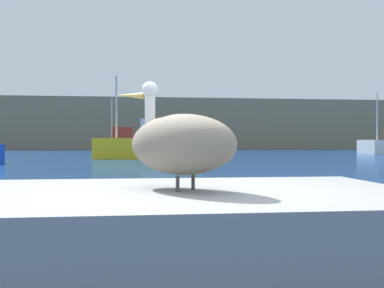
# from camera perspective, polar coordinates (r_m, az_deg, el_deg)

# --- Properties ---
(ground_plane) EXTENTS (260.00, 260.00, 0.00)m
(ground_plane) POSITION_cam_1_polar(r_m,az_deg,el_deg) (3.32, 1.00, -18.48)
(ground_plane) COLOR navy
(hillside_backdrop) EXTENTS (140.00, 17.64, 7.91)m
(hillside_backdrop) POSITION_cam_1_polar(r_m,az_deg,el_deg) (69.17, -6.01, 2.63)
(hillside_backdrop) COLOR #7F755B
(hillside_backdrop) RESTS_ON ground
(pier_dock) EXTENTS (3.83, 2.17, 0.68)m
(pier_dock) POSITION_cam_1_polar(r_m,az_deg,el_deg) (3.31, -1.62, -12.46)
(pier_dock) COLOR gray
(pier_dock) RESTS_ON ground
(pelican) EXTENTS (1.13, 1.22, 0.92)m
(pelican) POSITION_cam_1_polar(r_m,az_deg,el_deg) (3.23, -1.77, 0.12)
(pelican) COLOR gray
(pelican) RESTS_ON pier_dock
(fishing_boat_orange) EXTENTS (6.42, 2.22, 5.11)m
(fishing_boat_orange) POSITION_cam_1_polar(r_m,az_deg,el_deg) (37.38, -8.85, -0.15)
(fishing_boat_orange) COLOR orange
(fishing_boat_orange) RESTS_ON ground
(fishing_boat_yellow) EXTENTS (7.11, 2.56, 5.48)m
(fishing_boat_yellow) POSITION_cam_1_polar(r_m,az_deg,el_deg) (26.61, -6.05, -0.11)
(fishing_boat_yellow) COLOR yellow
(fishing_boat_yellow) RESTS_ON ground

